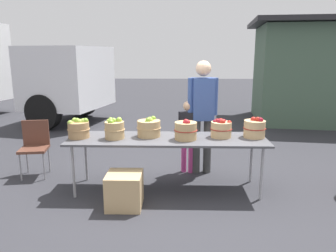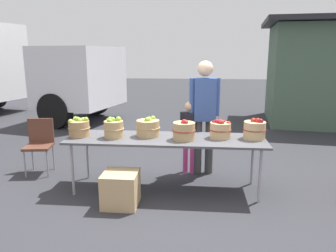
{
  "view_description": "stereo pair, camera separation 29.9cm",
  "coord_description": "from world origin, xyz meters",
  "px_view_note": "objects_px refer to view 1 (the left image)",
  "views": [
    {
      "loc": [
        0.13,
        -4.3,
        1.89
      ],
      "look_at": [
        0.0,
        0.3,
        0.85
      ],
      "focal_mm": 34.79,
      "sensor_mm": 36.0,
      "label": 1
    },
    {
      "loc": [
        0.43,
        -4.28,
        1.89
      ],
      "look_at": [
        0.0,
        0.3,
        0.85
      ],
      "focal_mm": 34.79,
      "sensor_mm": 36.0,
      "label": 2
    }
  ],
  "objects_px": {
    "apple_basket_green_2": "(149,128)",
    "folding_chair": "(35,144)",
    "apple_basket_green_1": "(114,129)",
    "vendor_adult": "(203,108)",
    "market_table": "(167,141)",
    "apple_basket_red_1": "(221,128)",
    "produce_crate": "(125,190)",
    "apple_basket_red_0": "(186,130)",
    "child_customer": "(188,131)",
    "apple_basket_green_0": "(79,129)",
    "apple_basket_red_2": "(255,128)"
  },
  "relations": [
    {
      "from": "folding_chair",
      "to": "produce_crate",
      "type": "distance_m",
      "value": 1.9
    },
    {
      "from": "apple_basket_green_2",
      "to": "folding_chair",
      "type": "xyz_separation_m",
      "value": [
        -1.82,
        0.43,
        -0.36
      ]
    },
    {
      "from": "apple_basket_green_1",
      "to": "vendor_adult",
      "type": "xyz_separation_m",
      "value": [
        1.24,
        0.73,
        0.16
      ]
    },
    {
      "from": "child_customer",
      "to": "apple_basket_green_0",
      "type": "bearing_deg",
      "value": 39.67
    },
    {
      "from": "apple_basket_green_2",
      "to": "folding_chair",
      "type": "bearing_deg",
      "value": 166.77
    },
    {
      "from": "apple_basket_green_0",
      "to": "apple_basket_red_0",
      "type": "bearing_deg",
      "value": -2.05
    },
    {
      "from": "vendor_adult",
      "to": "child_customer",
      "type": "height_order",
      "value": "vendor_adult"
    },
    {
      "from": "apple_basket_red_1",
      "to": "folding_chair",
      "type": "height_order",
      "value": "apple_basket_red_1"
    },
    {
      "from": "apple_basket_green_0",
      "to": "apple_basket_red_2",
      "type": "bearing_deg",
      "value": 2.0
    },
    {
      "from": "apple_basket_green_1",
      "to": "vendor_adult",
      "type": "relative_size",
      "value": 0.16
    },
    {
      "from": "apple_basket_green_1",
      "to": "produce_crate",
      "type": "relative_size",
      "value": 0.67
    },
    {
      "from": "apple_basket_green_1",
      "to": "folding_chair",
      "type": "xyz_separation_m",
      "value": [
        -1.36,
        0.55,
        -0.37
      ]
    },
    {
      "from": "apple_basket_green_0",
      "to": "apple_basket_green_2",
      "type": "xyz_separation_m",
      "value": [
        0.96,
        0.09,
        -0.0
      ]
    },
    {
      "from": "vendor_adult",
      "to": "apple_basket_red_1",
      "type": "bearing_deg",
      "value": 101.55
    },
    {
      "from": "apple_basket_green_1",
      "to": "apple_basket_red_1",
      "type": "height_order",
      "value": "apple_basket_green_1"
    },
    {
      "from": "market_table",
      "to": "child_customer",
      "type": "height_order",
      "value": "child_customer"
    },
    {
      "from": "apple_basket_red_0",
      "to": "apple_basket_red_1",
      "type": "relative_size",
      "value": 1.05
    },
    {
      "from": "apple_basket_red_0",
      "to": "apple_basket_red_2",
      "type": "relative_size",
      "value": 1.02
    },
    {
      "from": "apple_basket_red_1",
      "to": "apple_basket_red_2",
      "type": "relative_size",
      "value": 0.98
    },
    {
      "from": "apple_basket_red_2",
      "to": "child_customer",
      "type": "height_order",
      "value": "child_customer"
    },
    {
      "from": "apple_basket_red_1",
      "to": "folding_chair",
      "type": "bearing_deg",
      "value": 171.13
    },
    {
      "from": "market_table",
      "to": "folding_chair",
      "type": "height_order",
      "value": "folding_chair"
    },
    {
      "from": "apple_basket_green_1",
      "to": "vendor_adult",
      "type": "bearing_deg",
      "value": 30.52
    },
    {
      "from": "apple_basket_red_2",
      "to": "produce_crate",
      "type": "bearing_deg",
      "value": -160.33
    },
    {
      "from": "market_table",
      "to": "produce_crate",
      "type": "height_order",
      "value": "market_table"
    },
    {
      "from": "apple_basket_green_2",
      "to": "child_customer",
      "type": "xyz_separation_m",
      "value": [
        0.56,
        0.61,
        -0.19
      ]
    },
    {
      "from": "market_table",
      "to": "folding_chair",
      "type": "distance_m",
      "value": 2.15
    },
    {
      "from": "market_table",
      "to": "vendor_adult",
      "type": "relative_size",
      "value": 1.52
    },
    {
      "from": "vendor_adult",
      "to": "folding_chair",
      "type": "distance_m",
      "value": 2.67
    },
    {
      "from": "market_table",
      "to": "produce_crate",
      "type": "bearing_deg",
      "value": -133.77
    },
    {
      "from": "apple_basket_red_2",
      "to": "produce_crate",
      "type": "relative_size",
      "value": 0.71
    },
    {
      "from": "market_table",
      "to": "apple_basket_red_1",
      "type": "distance_m",
      "value": 0.76
    },
    {
      "from": "apple_basket_green_2",
      "to": "vendor_adult",
      "type": "height_order",
      "value": "vendor_adult"
    },
    {
      "from": "apple_basket_green_1",
      "to": "folding_chair",
      "type": "bearing_deg",
      "value": 157.92
    },
    {
      "from": "apple_basket_red_0",
      "to": "apple_basket_red_1",
      "type": "height_order",
      "value": "apple_basket_red_0"
    },
    {
      "from": "apple_basket_green_2",
      "to": "vendor_adult",
      "type": "relative_size",
      "value": 0.19
    },
    {
      "from": "apple_basket_red_1",
      "to": "produce_crate",
      "type": "xyz_separation_m",
      "value": [
        -1.26,
        -0.61,
        -0.66
      ]
    },
    {
      "from": "child_customer",
      "to": "produce_crate",
      "type": "height_order",
      "value": "child_customer"
    },
    {
      "from": "market_table",
      "to": "apple_basket_red_1",
      "type": "height_order",
      "value": "apple_basket_red_1"
    },
    {
      "from": "apple_basket_red_2",
      "to": "child_customer",
      "type": "distance_m",
      "value": 1.11
    },
    {
      "from": "apple_basket_green_0",
      "to": "produce_crate",
      "type": "distance_m",
      "value": 1.09
    },
    {
      "from": "apple_basket_green_2",
      "to": "apple_basket_red_1",
      "type": "relative_size",
      "value": 1.12
    },
    {
      "from": "apple_basket_green_0",
      "to": "apple_basket_red_2",
      "type": "relative_size",
      "value": 0.98
    },
    {
      "from": "apple_basket_green_2",
      "to": "apple_basket_red_2",
      "type": "relative_size",
      "value": 1.09
    },
    {
      "from": "apple_basket_red_0",
      "to": "child_customer",
      "type": "distance_m",
      "value": 0.78
    },
    {
      "from": "folding_chair",
      "to": "child_customer",
      "type": "bearing_deg",
      "value": -4.25
    },
    {
      "from": "apple_basket_green_0",
      "to": "folding_chair",
      "type": "height_order",
      "value": "apple_basket_green_0"
    },
    {
      "from": "apple_basket_green_0",
      "to": "apple_basket_red_2",
      "type": "xyz_separation_m",
      "value": [
        2.41,
        0.08,
        0.01
      ]
    },
    {
      "from": "vendor_adult",
      "to": "folding_chair",
      "type": "relative_size",
      "value": 2.06
    },
    {
      "from": "apple_basket_red_0",
      "to": "vendor_adult",
      "type": "bearing_deg",
      "value": 69.74
    }
  ]
}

